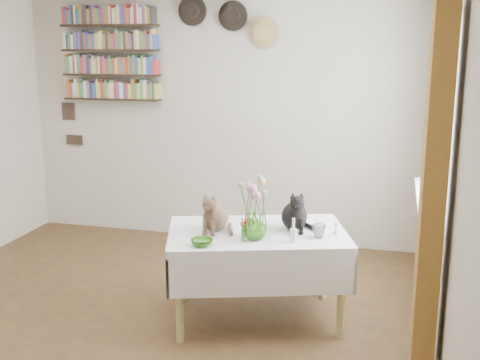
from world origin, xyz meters
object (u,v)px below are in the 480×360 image
(tabby_cat, at_px, (216,210))
(dining_table, at_px, (257,253))
(black_cat, at_px, (294,209))
(bookshelf_unit, at_px, (111,54))
(flower_vase, at_px, (254,226))

(tabby_cat, bearing_deg, dining_table, 18.52)
(black_cat, distance_m, bookshelf_unit, 2.82)
(flower_vase, distance_m, bookshelf_unit, 2.85)
(tabby_cat, height_order, bookshelf_unit, bookshelf_unit)
(tabby_cat, relative_size, black_cat, 0.98)
(dining_table, distance_m, tabby_cat, 0.43)
(tabby_cat, distance_m, black_cat, 0.56)
(dining_table, xyz_separation_m, black_cat, (0.24, 0.11, 0.31))
(dining_table, bearing_deg, bookshelf_unit, 138.92)
(flower_vase, xyz_separation_m, bookshelf_unit, (-1.90, 1.82, 1.09))
(tabby_cat, xyz_separation_m, black_cat, (0.53, 0.17, 0.00))
(dining_table, relative_size, bookshelf_unit, 1.43)
(dining_table, distance_m, bookshelf_unit, 2.84)
(dining_table, distance_m, flower_vase, 0.31)
(flower_vase, bearing_deg, dining_table, 95.78)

